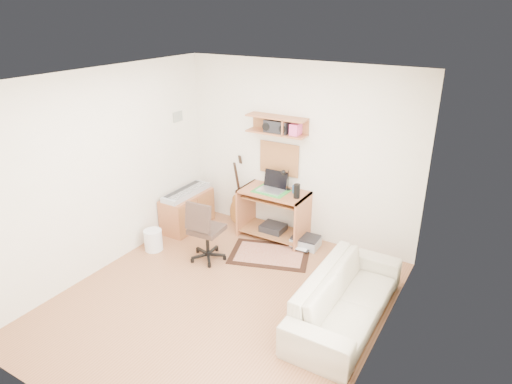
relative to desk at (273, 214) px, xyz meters
The scene contains 22 objects.
floor 1.78m from the desk, 81.90° to the right, with size 3.60×4.00×0.01m, color #A26943.
ceiling 2.83m from the desk, 81.90° to the right, with size 3.60×4.00×0.01m, color white.
back_wall 1.00m from the desk, 48.76° to the left, with size 3.60×0.01×2.60m, color white.
left_wall 2.50m from the desk, 132.12° to the right, with size 0.01×4.00×2.60m, color white.
right_wall 2.83m from the desk, 40.07° to the right, with size 0.01×4.00×2.60m, color white.
wall_shelf 1.33m from the desk, 109.97° to the left, with size 0.90×0.25×0.26m, color #B4693F.
cork_board 0.84m from the desk, 102.07° to the left, with size 0.64×0.03×0.49m, color tan.
wall_photo 2.06m from the desk, behind, with size 0.02×0.20×0.15m, color #4C8CBF.
desk is the anchor object (origin of this frame).
laptop 0.52m from the desk, 148.64° to the right, with size 0.37×0.37×0.29m, color silver, non-canonical shape.
speaker 0.62m from the desk, ahead, with size 0.09×0.09×0.21m, color black.
desk_lamp 0.57m from the desk, 41.58° to the left, with size 0.11×0.11×0.32m, color black, non-canonical shape.
pencil_cup 0.53m from the desk, 18.93° to the left, with size 0.08×0.08×0.11m, color #2E568B.
boombox 1.31m from the desk, 107.63° to the left, with size 0.36×0.16×0.18m, color black.
rug 0.66m from the desk, 66.48° to the right, with size 1.10×0.73×0.01m, color #D1B08C.
task_chair 1.14m from the desk, 114.56° to the right, with size 0.47×0.47×0.92m, color #372820, non-canonical shape.
cabinet 1.39m from the desk, 163.64° to the right, with size 0.40×0.90×0.55m, color #B4693F.
music_keyboard 1.41m from the desk, 163.64° to the right, with size 0.28×0.88×0.08m, color #B2B5BA.
guitar 0.78m from the desk, 169.73° to the left, with size 0.30×0.19×1.11m, color #B67438, non-canonical shape.
waste_basket 1.80m from the desk, 136.46° to the right, with size 0.26×0.26×0.31m, color white.
printer 0.62m from the desk, ahead, with size 0.40×0.31×0.15m, color #A5A8AA.
sofa 2.07m from the desk, 38.43° to the right, with size 1.91×0.56×0.75m, color beige.
Camera 1 is at (2.63, -3.64, 3.28)m, focal length 31.56 mm.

